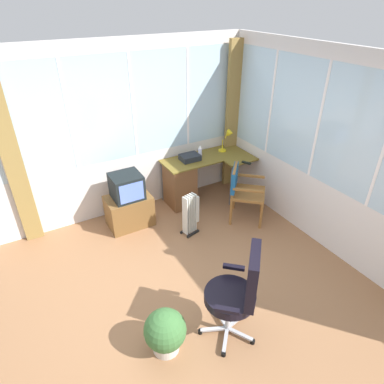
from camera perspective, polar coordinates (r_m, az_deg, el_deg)
ground at (r=3.96m, az=-1.83°, el=-19.46°), size 5.42×5.40×0.06m
north_window_panel at (r=4.94m, az=-14.58°, el=9.20°), size 4.42×0.07×2.54m
east_window_panel at (r=4.43m, az=24.41°, el=4.77°), size 0.07×4.40×2.54m
curtain_north_left at (r=4.75m, az=-28.28°, el=4.84°), size 0.23×0.08×2.44m
curtain_corner at (r=5.72m, az=6.84°, el=12.39°), size 0.23×0.08×2.44m
desk at (r=5.39m, az=-1.41°, el=1.87°), size 1.42×0.76×0.73m
desk_lamp at (r=5.57m, az=6.24°, el=9.30°), size 0.23×0.20×0.38m
tv_remote at (r=5.27m, az=9.26°, el=4.94°), size 0.11×0.15×0.02m
spray_bottle at (r=5.35m, az=1.40°, el=6.87°), size 0.06×0.06×0.22m
paper_tray at (r=5.30m, az=-0.36°, el=5.92°), size 0.30×0.23×0.09m
wooden_armchair at (r=4.99m, az=8.32°, el=0.96°), size 0.68×0.68×0.85m
office_chair at (r=3.29m, az=8.07°, el=-16.12°), size 0.59×0.61×1.08m
tv_on_stand at (r=4.96m, az=-10.75°, el=-1.91°), size 0.64×0.44×0.84m
space_heater at (r=4.74m, az=-0.17°, el=-3.70°), size 0.29×0.22×0.63m
potted_plant at (r=3.44m, az=-4.59°, el=-22.62°), size 0.41×0.41×0.48m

